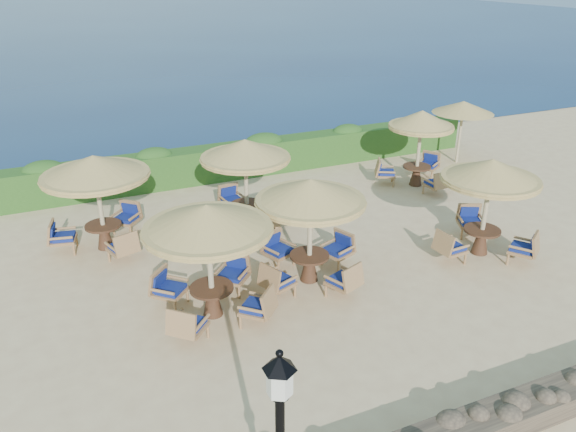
{
  "coord_description": "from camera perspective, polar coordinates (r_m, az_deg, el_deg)",
  "views": [
    {
      "loc": [
        -6.67,
        -11.26,
        7.13
      ],
      "look_at": [
        -1.47,
        0.54,
        1.3
      ],
      "focal_mm": 35.0,
      "sensor_mm": 36.0,
      "label": 1
    }
  ],
  "objects": [
    {
      "name": "cafe_set_1",
      "position": [
        13.1,
        2.27,
        0.17
      ],
      "size": [
        2.86,
        2.86,
        2.65
      ],
      "color": "tan",
      "rests_on": "ground"
    },
    {
      "name": "sea",
      "position": [
        81.84,
        -20.03,
        17.98
      ],
      "size": [
        160.0,
        160.0,
        0.0
      ],
      "primitive_type": "plane",
      "color": "#0B1F46",
      "rests_on": "ground"
    },
    {
      "name": "stone_wall",
      "position": [
        10.85,
        23.1,
        -17.61
      ],
      "size": [
        15.0,
        0.65,
        0.44
      ],
      "primitive_type": "cube",
      "color": "brown",
      "rests_on": "ground"
    },
    {
      "name": "cafe_set_3",
      "position": [
        15.44,
        -18.87,
        3.23
      ],
      "size": [
        2.84,
        2.84,
        2.65
      ],
      "color": "tan",
      "rests_on": "ground"
    },
    {
      "name": "cafe_set_0",
      "position": [
        11.85,
        -8.08,
        -2.6
      ],
      "size": [
        2.76,
        2.76,
        2.65
      ],
      "color": "tan",
      "rests_on": "ground"
    },
    {
      "name": "hedge",
      "position": [
        20.68,
        -3.74,
        5.88
      ],
      "size": [
        18.0,
        0.9,
        1.2
      ],
      "primitive_type": "cube",
      "color": "#204817",
      "rests_on": "ground"
    },
    {
      "name": "cafe_set_2",
      "position": [
        15.26,
        19.72,
        2.56
      ],
      "size": [
        2.68,
        2.77,
        2.65
      ],
      "color": "tan",
      "rests_on": "ground"
    },
    {
      "name": "ground",
      "position": [
        14.9,
        6.02,
        -4.41
      ],
      "size": [
        120.0,
        120.0,
        0.0
      ],
      "primitive_type": "plane",
      "color": "#D8BB89",
      "rests_on": "ground"
    },
    {
      "name": "cafe_set_4",
      "position": [
        16.06,
        -4.32,
        4.73
      ],
      "size": [
        2.86,
        2.86,
        2.65
      ],
      "color": "tan",
      "rests_on": "ground"
    },
    {
      "name": "extra_parasol",
      "position": [
        22.47,
        17.38,
        10.49
      ],
      "size": [
        2.3,
        2.3,
        2.41
      ],
      "color": "tan",
      "rests_on": "ground"
    },
    {
      "name": "cafe_set_5",
      "position": [
        19.71,
        13.26,
        7.82
      ],
      "size": [
        2.77,
        2.52,
        2.65
      ],
      "color": "tan",
      "rests_on": "ground"
    }
  ]
}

